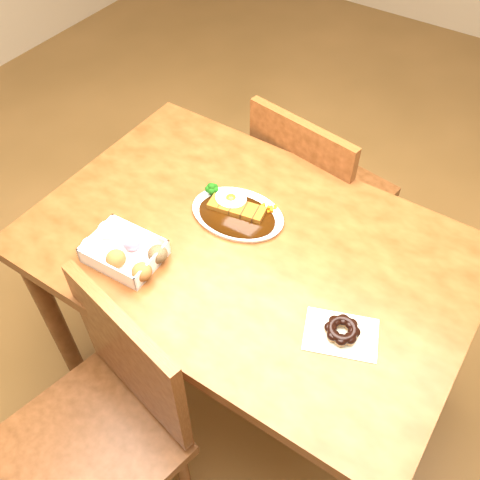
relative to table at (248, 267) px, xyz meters
The scene contains 7 objects.
ground 0.65m from the table, ahead, with size 6.00×6.00×0.00m, color brown.
table is the anchor object (origin of this frame).
chair_far 0.57m from the table, 95.84° to the left, with size 0.48×0.48×0.87m.
chair_near 0.57m from the table, 100.78° to the right, with size 0.50×0.50×0.87m.
katsu_curry_plate 0.16m from the table, 140.16° to the left, with size 0.29×0.22×0.05m.
donut_box 0.35m from the table, 138.52° to the right, with size 0.22×0.16×0.05m.
pon_de_ring 0.37m from the table, 18.96° to the right, with size 0.20×0.18×0.03m.
Camera 1 is at (0.50, -0.80, 1.85)m, focal length 40.00 mm.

